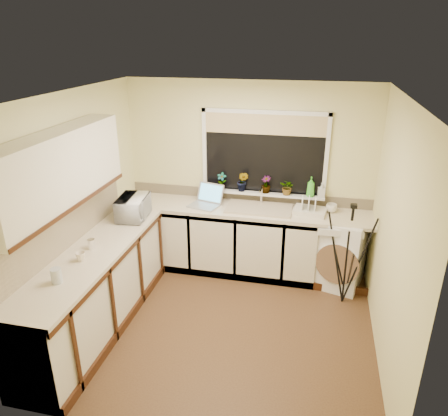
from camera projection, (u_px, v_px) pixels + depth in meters
floor at (223, 324)px, 4.68m from camera, size 3.20×3.20×0.00m
ceiling at (222, 96)px, 3.75m from camera, size 3.20×3.20×0.00m
wall_back at (248, 177)px, 5.57m from camera, size 3.20×0.00×3.20m
wall_front at (173, 312)px, 2.86m from camera, size 3.20×0.00×3.20m
wall_left at (77, 209)px, 4.54m from camera, size 0.00×3.00×3.00m
wall_right at (393, 238)px, 3.89m from camera, size 0.00×3.00×3.00m
base_cabinet_back at (219, 239)px, 5.67m from camera, size 2.55×0.60×0.86m
base_cabinet_left at (97, 291)px, 4.51m from camera, size 0.54×2.40×0.86m
worktop_back at (244, 209)px, 5.43m from camera, size 3.20×0.60×0.04m
worktop_left at (92, 254)px, 4.34m from camera, size 0.60×2.40×0.04m
upper_cabinet at (58, 170)px, 3.89m from camera, size 0.28×1.90×0.70m
splashback_left at (63, 229)px, 4.31m from camera, size 0.02×2.40×0.45m
splashback_back at (247, 195)px, 5.66m from camera, size 3.20×0.02×0.14m
window_glass at (264, 154)px, 5.39m from camera, size 1.50×0.02×1.00m
window_blind at (265, 124)px, 5.23m from camera, size 1.50×0.02×0.25m
windowsill at (262, 193)px, 5.54m from camera, size 1.60×0.14×0.03m
sink at (259, 208)px, 5.38m from camera, size 0.82×0.46×0.03m
faucet at (261, 196)px, 5.50m from camera, size 0.03×0.03×0.24m
washing_machine at (337, 250)px, 5.33m from camera, size 0.77×0.76×0.89m
laptop at (207, 200)px, 5.50m from camera, size 0.45×0.45×0.26m
kettle at (131, 212)px, 5.00m from camera, size 0.18×0.18×0.23m
dish_rack at (310, 211)px, 5.25m from camera, size 0.43×0.35×0.06m
tripod at (348, 255)px, 4.84m from camera, size 0.81×0.81×1.25m
glass_jug at (56, 276)px, 3.77m from camera, size 0.10×0.10×0.14m
steel_jar at (91, 244)px, 4.38m from camera, size 0.08×0.08×0.11m
microwave at (133, 207)px, 5.09m from camera, size 0.38×0.51×0.26m
plant_a at (222, 181)px, 5.56m from camera, size 0.13×0.09×0.24m
plant_b at (243, 182)px, 5.51m from camera, size 0.17×0.15×0.27m
plant_c at (266, 184)px, 5.47m from camera, size 0.16×0.16×0.22m
plant_d at (288, 187)px, 5.40m from camera, size 0.23×0.22×0.20m
soap_bottle_green at (311, 187)px, 5.34m from camera, size 0.11×0.11×0.26m
soap_bottle_clear at (321, 190)px, 5.33m from camera, size 0.09×0.10×0.18m
cup_back at (331, 208)px, 5.28m from camera, size 0.15×0.15×0.11m
cup_left at (81, 257)px, 4.14m from camera, size 0.11×0.11×0.09m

